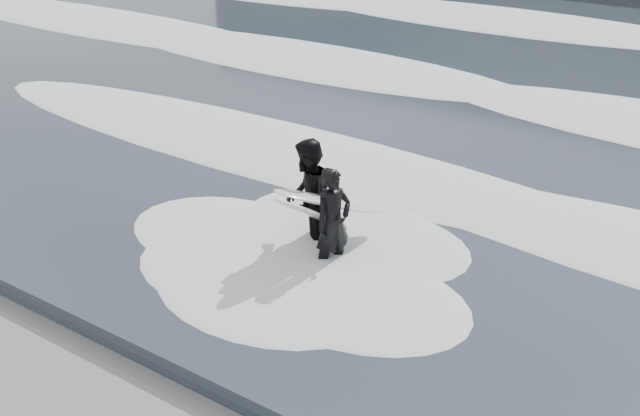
# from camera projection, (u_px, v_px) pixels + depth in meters

# --- Properties ---
(foam_near) EXTENTS (60.00, 3.20, 0.20)m
(foam_near) POSITION_uv_depth(u_px,v_px,m) (427.00, 200.00, 14.17)
(foam_near) COLOR white
(foam_near) RESTS_ON sea
(foam_mid) EXTENTS (60.00, 4.00, 0.24)m
(foam_mid) POSITION_uv_depth(u_px,v_px,m) (567.00, 103.00, 19.34)
(foam_mid) COLOR white
(foam_mid) RESTS_ON sea
(surfer_left) EXTENTS (0.99, 1.85, 1.78)m
(surfer_left) POSITION_uv_depth(u_px,v_px,m) (329.00, 222.00, 12.22)
(surfer_left) COLOR black
(surfer_left) RESTS_ON ground
(surfer_right) EXTENTS (1.63, 2.04, 1.99)m
(surfer_right) POSITION_uv_depth(u_px,v_px,m) (309.00, 200.00, 12.72)
(surfer_right) COLOR black
(surfer_right) RESTS_ON ground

